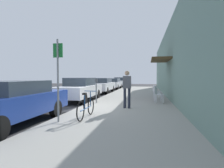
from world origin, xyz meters
TOP-DOWN VIEW (x-y plane):
  - ground_plane at (0.00, 0.00)m, footprint 60.00×60.00m
  - sidewalk_slab at (2.25, 2.00)m, footprint 4.50×32.00m
  - building_facade at (4.64, 2.01)m, footprint 1.40×32.00m
  - parked_car_0 at (-1.10, -2.85)m, footprint 1.80×4.40m
  - parked_car_1 at (-1.10, 2.97)m, footprint 1.80×4.40m
  - parked_car_2 at (-1.10, 8.61)m, footprint 1.80×4.40m
  - parked_car_3 at (-1.10, 14.22)m, footprint 1.80×4.40m
  - parked_car_4 at (-1.10, 20.02)m, footprint 1.80×4.40m
  - parking_meter at (0.45, 1.45)m, footprint 0.12×0.10m
  - street_sign at (0.40, -2.62)m, footprint 0.32×0.06m
  - bicycle_0 at (1.08, -1.93)m, footprint 0.46×1.71m
  - cafe_chair_0 at (3.74, 2.08)m, footprint 0.54×0.54m
  - cafe_chair_1 at (3.74, 3.05)m, footprint 0.55×0.55m
  - cafe_chair_2 at (3.74, 3.98)m, footprint 0.56×0.56m
  - pedestrian_standing at (2.27, 0.21)m, footprint 0.36×0.22m

SIDE VIEW (x-z plane):
  - ground_plane at x=0.00m, z-range 0.00..0.00m
  - sidewalk_slab at x=2.25m, z-range 0.00..0.12m
  - bicycle_0 at x=1.08m, z-range 0.03..0.93m
  - cafe_chair_0 at x=3.74m, z-range 0.19..1.06m
  - cafe_chair_1 at x=3.74m, z-range 0.19..1.06m
  - cafe_chair_2 at x=3.74m, z-range 0.19..1.06m
  - parked_car_3 at x=-1.10m, z-range 0.03..1.36m
  - parked_car_2 at x=-1.10m, z-range 0.03..1.45m
  - parked_car_0 at x=-1.10m, z-range 0.04..1.45m
  - parked_car_4 at x=-1.10m, z-range 0.02..1.46m
  - parked_car_1 at x=-1.10m, z-range 0.02..1.50m
  - parking_meter at x=0.45m, z-range 0.23..1.55m
  - pedestrian_standing at x=2.27m, z-range 0.27..1.97m
  - street_sign at x=0.40m, z-range 0.34..2.94m
  - building_facade at x=4.64m, z-range 0.00..4.96m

